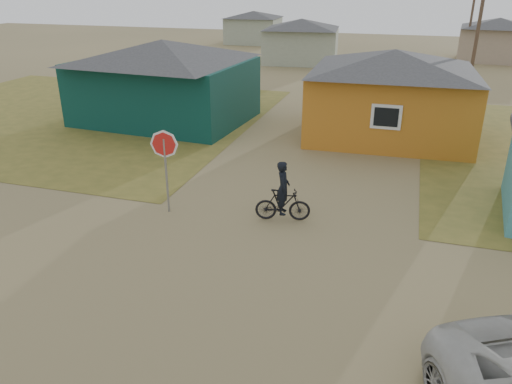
% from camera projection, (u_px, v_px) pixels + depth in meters
% --- Properties ---
extents(ground, '(120.00, 120.00, 0.00)m').
position_uv_depth(ground, '(237.00, 295.00, 11.54)').
color(ground, '#8A7A50').
extents(grass_nw, '(20.00, 18.00, 0.00)m').
position_uv_depth(grass_nw, '(70.00, 114.00, 26.73)').
color(grass_nw, olive).
rests_on(grass_nw, ground).
extents(house_teal, '(8.93, 7.08, 4.00)m').
position_uv_depth(house_teal, '(164.00, 80.00, 24.87)').
color(house_teal, '#09312B').
rests_on(house_teal, ground).
extents(house_yellow, '(7.72, 6.76, 3.90)m').
position_uv_depth(house_yellow, '(391.00, 93.00, 22.36)').
color(house_yellow, '#BD701D').
rests_on(house_yellow, ground).
extents(house_pale_west, '(7.04, 6.15, 3.60)m').
position_uv_depth(house_pale_west, '(301.00, 40.00, 42.27)').
color(house_pale_west, '#98A08A').
rests_on(house_pale_west, ground).
extents(house_beige_east, '(6.95, 6.05, 3.60)m').
position_uv_depth(house_beige_east, '(497.00, 39.00, 43.21)').
color(house_beige_east, gray).
rests_on(house_beige_east, ground).
extents(house_pale_north, '(6.28, 5.81, 3.40)m').
position_uv_depth(house_pale_north, '(253.00, 27.00, 55.00)').
color(house_pale_north, '#98A08A').
rests_on(house_pale_north, ground).
extents(utility_pole_near, '(1.40, 0.20, 8.00)m').
position_uv_depth(utility_pole_near, '(478.00, 29.00, 27.45)').
color(utility_pole_near, brown).
rests_on(utility_pole_near, ground).
extents(utility_pole_far, '(1.40, 0.20, 8.00)m').
position_uv_depth(utility_pole_far, '(472.00, 12.00, 41.23)').
color(utility_pole_far, brown).
rests_on(utility_pole_far, ground).
extents(stop_sign, '(0.85, 0.25, 2.64)m').
position_uv_depth(stop_sign, '(165.00, 153.00, 14.90)').
color(stop_sign, gray).
rests_on(stop_sign, ground).
extents(cyclist, '(1.72, 0.82, 1.87)m').
position_uv_depth(cyclist, '(283.00, 199.00, 14.85)').
color(cyclist, black).
rests_on(cyclist, ground).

